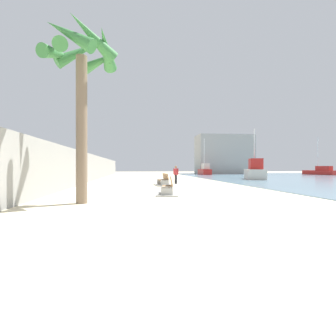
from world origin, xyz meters
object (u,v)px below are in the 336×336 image
Objects in this scene: bench_near at (168,191)px; boat_nearest at (255,172)px; bench_far at (163,183)px; boat_far_left at (320,171)px; person_walking at (176,173)px; boat_outer at (205,170)px; palm_tree at (81,64)px.

bench_near is 20.33m from boat_nearest.
bench_near is 7.09m from bench_far.
boat_far_left is at bearing 38.01° from bench_far.
boat_nearest is (12.39, 16.10, 0.71)m from bench_near.
bench_far is at bearing -141.99° from boat_far_left.
boat_far_left is at bearing 36.73° from person_walking.
boat_nearest reaches higher than bench_near.
bench_near is at bearing -107.77° from boat_outer.
boat_far_left reaches higher than boat_nearest.
bench_near is 0.37× the size of boat_nearest.
boat_outer is at bearing 72.23° from bench_near.
person_walking is (5.74, 12.05, -4.71)m from palm_tree.
palm_tree is 1.01× the size of boat_far_left.
person_walking is 29.19m from boat_outer.
boat_outer is (9.90, 27.46, -0.06)m from person_walking.
palm_tree is at bearing -111.60° from boat_outer.
bench_near is 9.46m from person_walking.
boat_nearest reaches higher than bench_far.
person_walking is (1.86, 9.25, 0.69)m from bench_near.
palm_tree is 12.08m from bench_far.
boat_nearest is at bearing 37.19° from bench_far.
palm_tree is at bearing -130.72° from boat_nearest.
bench_far is 14.95m from boat_nearest.
bench_far is at bearing 66.10° from palm_tree.
boat_far_left reaches higher than person_walking.
boat_outer reaches higher than boat_nearest.
boat_nearest reaches higher than person_walking.
palm_tree is at bearing -136.29° from boat_far_left.
palm_tree reaches higher than person_walking.
boat_far_left is at bearing 44.52° from bench_near.
bench_near is 0.31× the size of boat_far_left.
palm_tree is at bearing -115.47° from person_walking.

